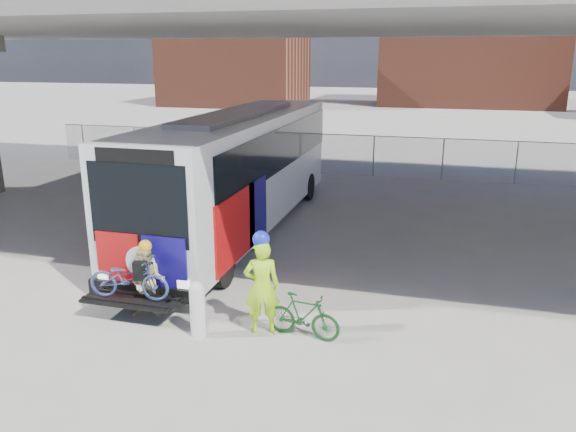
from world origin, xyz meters
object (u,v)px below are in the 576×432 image
at_px(cyclist_hivis, 262,284).
at_px(bike_parked, 303,316).
at_px(bus, 240,163).
at_px(bollard, 197,307).
at_px(cyclist_tan, 148,281).

bearing_deg(cyclist_hivis, bike_parked, 159.57).
bearing_deg(bike_parked, bus, 37.31).
xyz_separation_m(bus, bollard, (1.62, -6.83, -1.50)).
bearing_deg(cyclist_hivis, cyclist_tan, -19.95).
height_order(bus, cyclist_tan, bus).
xyz_separation_m(cyclist_tan, bike_parked, (3.33, -0.00, -0.35)).
bearing_deg(bus, bollard, -76.68).
distance_m(bus, cyclist_tan, 6.47).
distance_m(bus, bike_parked, 7.47).
relative_size(bus, cyclist_hivis, 6.13).
xyz_separation_m(bus, cyclist_hivis, (2.77, -6.33, -1.09)).
bearing_deg(bus, bike_parked, -60.30).
distance_m(cyclist_hivis, bike_parked, 1.01).
bearing_deg(bollard, bus, 103.32).
relative_size(bus, bike_parked, 8.63).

